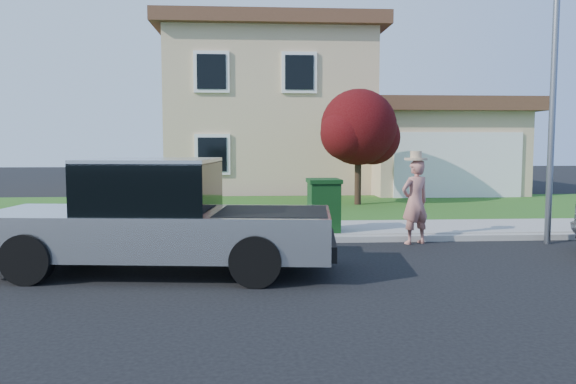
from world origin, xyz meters
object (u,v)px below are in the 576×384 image
at_px(street_lamp, 554,93).
at_px(pickup_truck, 159,220).
at_px(woman, 415,200).
at_px(trash_bin, 324,205).
at_px(ornamental_tree, 360,131).

bearing_deg(street_lamp, pickup_truck, -151.28).
bearing_deg(woman, street_lamp, 154.59).
xyz_separation_m(woman, trash_bin, (-1.73, 0.81, -0.17)).
bearing_deg(trash_bin, pickup_truck, -136.55).
bearing_deg(ornamental_tree, pickup_truck, -119.39).
bearing_deg(street_lamp, trash_bin, -179.28).
bearing_deg(pickup_truck, street_lamp, 21.11).
relative_size(woman, street_lamp, 0.35).
height_order(woman, ornamental_tree, ornamental_tree).
xyz_separation_m(pickup_truck, woman, (4.71, 2.16, 0.05)).
bearing_deg(trash_bin, street_lamp, -14.81).
distance_m(woman, trash_bin, 1.92).
distance_m(woman, ornamental_tree, 6.57).
distance_m(pickup_truck, trash_bin, 4.21).
bearing_deg(ornamental_tree, trash_bin, -108.28).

